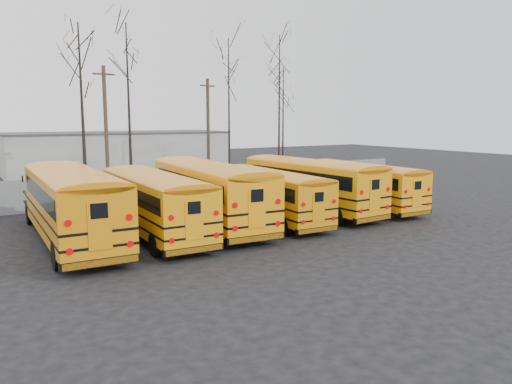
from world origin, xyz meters
TOP-DOWN VIEW (x-y plane):
  - ground at (0.00, 0.00)m, footprint 120.00×120.00m
  - fence at (0.00, 12.00)m, footprint 40.00×0.04m
  - distant_building at (2.00, 32.00)m, footprint 22.00×8.00m
  - bus_a at (-8.52, 3.21)m, footprint 3.14×12.26m
  - bus_b at (-4.95, 2.67)m, footprint 2.79×11.05m
  - bus_c at (-1.75, 3.32)m, footprint 3.51×12.18m
  - bus_d at (1.58, 2.65)m, footprint 2.77×10.21m
  - bus_e at (4.91, 3.57)m, footprint 3.36×11.63m
  - bus_f at (8.56, 2.98)m, footprint 2.71×10.22m
  - utility_pole_left at (-2.64, 18.99)m, footprint 1.68×0.31m
  - utility_pole_right at (5.33, 17.65)m, footprint 1.52×0.53m
  - tree_1 at (-5.30, 14.66)m, footprint 0.26×0.26m
  - tree_2 at (-1.26, 17.57)m, footprint 0.26×0.26m
  - tree_3 at (6.38, 15.97)m, footprint 0.26×0.26m
  - tree_4 at (10.78, 15.28)m, footprint 0.26×0.26m
  - tree_5 at (13.01, 17.92)m, footprint 0.26×0.26m

SIDE VIEW (x-z plane):
  - ground at x=0.00m, z-range 0.00..0.00m
  - fence at x=0.00m, z-range 0.00..2.00m
  - bus_d at x=1.58m, z-range 0.24..3.07m
  - bus_f at x=8.56m, z-range 0.24..3.08m
  - bus_b at x=-4.95m, z-range 0.26..3.34m
  - bus_e at x=4.91m, z-range 0.28..3.49m
  - bus_c at x=-1.75m, z-range 0.29..3.66m
  - bus_a at x=-8.52m, z-range 0.29..3.70m
  - distant_building at x=2.00m, z-range 0.00..4.00m
  - utility_pole_right at x=5.33m, z-range 0.12..8.84m
  - utility_pole_left at x=-2.64m, z-range 0.13..9.56m
  - tree_5 at x=13.01m, z-range 0.00..10.07m
  - tree_1 at x=-5.30m, z-range 0.00..11.65m
  - tree_3 at x=6.38m, z-range 0.00..11.75m
  - tree_4 at x=10.78m, z-range 0.00..12.26m
  - tree_2 at x=-1.26m, z-range 0.00..12.46m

